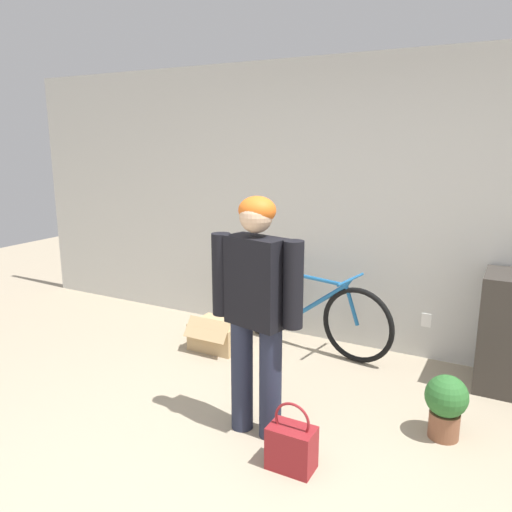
{
  "coord_description": "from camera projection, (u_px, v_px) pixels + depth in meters",
  "views": [
    {
      "loc": [
        1.18,
        -1.77,
        1.87
      ],
      "look_at": [
        -0.21,
        0.83,
        1.19
      ],
      "focal_mm": 35.0,
      "sensor_mm": 36.0,
      "label": 1
    }
  ],
  "objects": [
    {
      "name": "person",
      "position": [
        256.0,
        301.0,
        3.1
      ],
      "size": [
        0.62,
        0.26,
        1.55
      ],
      "rotation": [
        0.0,
        0.0,
        -0.22
      ],
      "color": "#23283D",
      "rests_on": "ground_plane"
    },
    {
      "name": "cardboard_box",
      "position": [
        218.0,
        335.0,
        4.61
      ],
      "size": [
        0.45,
        0.43,
        0.32
      ],
      "color": "tan",
      "rests_on": "ground_plane"
    },
    {
      "name": "handbag",
      "position": [
        292.0,
        446.0,
        2.9
      ],
      "size": [
        0.27,
        0.17,
        0.42
      ],
      "color": "maroon",
      "rests_on": "ground_plane"
    },
    {
      "name": "bicycle",
      "position": [
        307.0,
        311.0,
        4.56
      ],
      "size": [
        1.67,
        0.46,
        0.74
      ],
      "rotation": [
        0.0,
        0.0,
        -0.16
      ],
      "color": "black",
      "rests_on": "ground_plane"
    },
    {
      "name": "wall_back",
      "position": [
        370.0,
        207.0,
        4.41
      ],
      "size": [
        8.0,
        0.07,
        2.6
      ],
      "color": "silver",
      "rests_on": "ground_plane"
    },
    {
      "name": "potted_plant",
      "position": [
        446.0,
        403.0,
        3.18
      ],
      "size": [
        0.27,
        0.27,
        0.43
      ],
      "color": "brown",
      "rests_on": "ground_plane"
    }
  ]
}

